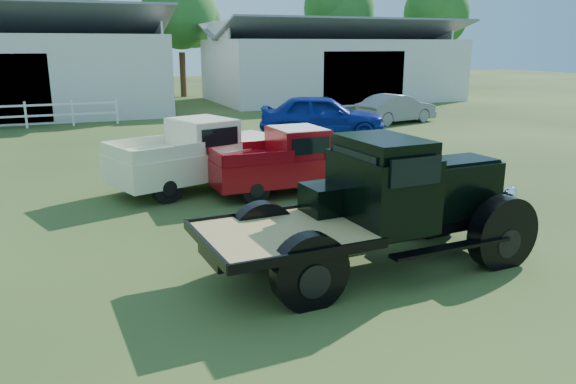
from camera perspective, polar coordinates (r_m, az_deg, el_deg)
name	(u,v)px	position (r m, az deg, el deg)	size (l,w,h in m)	color
ground	(304,269)	(9.66, 1.61, -7.84)	(120.00, 120.00, 0.00)	#253717
shed_right	(332,61)	(39.33, 4.50, 13.13)	(16.80, 9.20, 5.20)	#AFAFAF
tree_b	(42,12)	(42.20, -23.75, 16.37)	(6.90, 6.90, 11.50)	#25521E
tree_c	(181,33)	(42.05, -10.81, 15.62)	(5.40, 5.40, 9.00)	#25521E
tree_d	(338,28)	(47.39, 5.12, 16.29)	(6.00, 6.00, 10.00)	#25521E
tree_e	(435,31)	(49.90, 14.72, 15.52)	(5.70, 5.70, 9.50)	#25521E
vintage_flatbed	(375,204)	(9.50, 8.87, -1.24)	(5.66, 2.24, 2.24)	black
red_pickup	(295,159)	(14.49, 0.68, 3.34)	(4.60, 1.77, 1.68)	maroon
white_pickup	(200,154)	(15.04, -8.92, 3.82)	(4.90, 1.90, 1.80)	#EEE9BE
misc_car_blue	(322,116)	(23.33, 3.48, 7.76)	(2.05, 5.11, 1.74)	navy
misc_car_grey	(396,109)	(27.95, 10.96, 8.32)	(1.46, 4.19, 1.38)	slate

